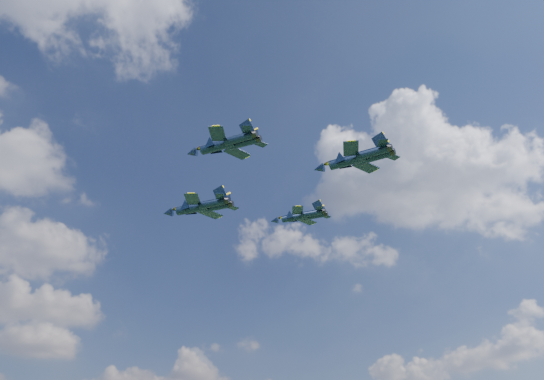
{
  "coord_description": "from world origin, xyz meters",
  "views": [
    {
      "loc": [
        -58.2,
        -71.37,
        6.87
      ],
      "look_at": [
        -5.4,
        9.15,
        56.95
      ],
      "focal_mm": 35.0,
      "sensor_mm": 36.0,
      "label": 1
    }
  ],
  "objects_px": {
    "jet_lead": "(190,208)",
    "jet_left": "(216,146)",
    "jet_right": "(293,217)",
    "jet_slot": "(345,161)"
  },
  "relations": [
    {
      "from": "jet_left",
      "to": "jet_slot",
      "type": "relative_size",
      "value": 0.89
    },
    {
      "from": "jet_lead",
      "to": "jet_left",
      "type": "bearing_deg",
      "value": -139.99
    },
    {
      "from": "jet_left",
      "to": "jet_right",
      "type": "relative_size",
      "value": 1.09
    },
    {
      "from": "jet_lead",
      "to": "jet_right",
      "type": "bearing_deg",
      "value": -53.43
    },
    {
      "from": "jet_slot",
      "to": "jet_lead",
      "type": "bearing_deg",
      "value": 90.92
    },
    {
      "from": "jet_lead",
      "to": "jet_left",
      "type": "xyz_separation_m",
      "value": [
        -7.05,
        -25.14,
        0.46
      ]
    },
    {
      "from": "jet_slot",
      "to": "jet_left",
      "type": "bearing_deg",
      "value": 136.28
    },
    {
      "from": "jet_left",
      "to": "jet_right",
      "type": "height_order",
      "value": "jet_left"
    },
    {
      "from": "jet_lead",
      "to": "jet_right",
      "type": "height_order",
      "value": "jet_lead"
    },
    {
      "from": "jet_lead",
      "to": "jet_left",
      "type": "relative_size",
      "value": 1.13
    }
  ]
}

